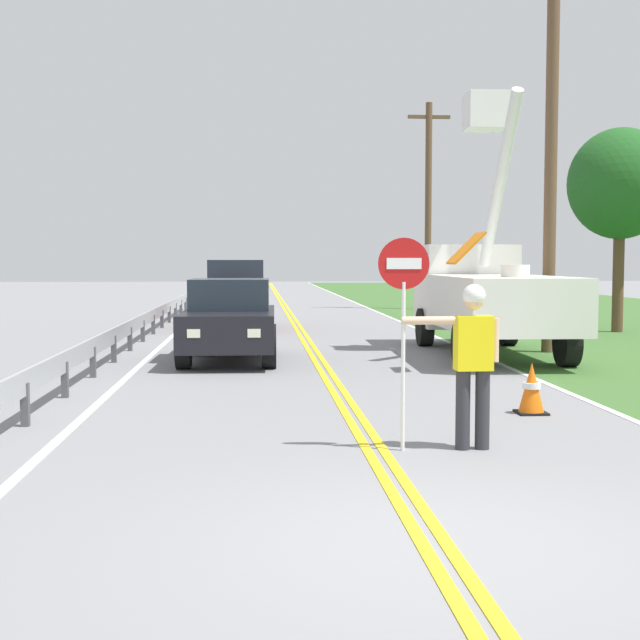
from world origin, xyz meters
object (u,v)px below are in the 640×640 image
(oncoming_sedan_nearest, at_px, (230,321))
(oncoming_suv_second, at_px, (235,294))
(traffic_cone_lead, at_px, (532,389))
(roadside_tree_verge, at_px, (620,185))
(utility_bucket_truck, at_px, (484,290))
(utility_pole_mid, at_px, (428,202))
(utility_pole_near, at_px, (551,153))
(stop_sign_paddle, at_px, (404,295))
(flagger_worker, at_px, (472,355))

(oncoming_sedan_nearest, height_order, oncoming_suv_second, oncoming_suv_second)
(traffic_cone_lead, bearing_deg, oncoming_suv_second, 106.10)
(roadside_tree_verge, bearing_deg, oncoming_sedan_nearest, -149.55)
(utility_bucket_truck, height_order, utility_pole_mid, utility_pole_mid)
(oncoming_suv_second, height_order, utility_pole_near, utility_pole_near)
(stop_sign_paddle, height_order, oncoming_suv_second, stop_sign_paddle)
(utility_pole_mid, distance_m, traffic_cone_lead, 25.85)
(stop_sign_paddle, xyz_separation_m, oncoming_suv_second, (-2.24, 17.32, -0.65))
(flagger_worker, distance_m, oncoming_sedan_nearest, 9.18)
(oncoming_suv_second, bearing_deg, stop_sign_paddle, -82.62)
(utility_bucket_truck, distance_m, oncoming_sedan_nearest, 5.78)
(traffic_cone_lead, bearing_deg, oncoming_sedan_nearest, 123.06)
(utility_pole_near, height_order, traffic_cone_lead, utility_pole_near)
(utility_bucket_truck, relative_size, traffic_cone_lead, 9.78)
(oncoming_sedan_nearest, xyz_separation_m, utility_pole_near, (7.16, 1.17, 3.66))
(utility_pole_near, bearing_deg, utility_bucket_truck, -175.76)
(flagger_worker, bearing_deg, traffic_cone_lead, 57.36)
(oncoming_suv_second, bearing_deg, utility_pole_near, -45.64)
(oncoming_suv_second, xyz_separation_m, utility_pole_mid, (7.98, 10.07, 3.49))
(stop_sign_paddle, xyz_separation_m, utility_bucket_truck, (3.51, 9.78, -0.28))
(utility_bucket_truck, height_order, roadside_tree_verge, roadside_tree_verge)
(utility_pole_mid, bearing_deg, roadside_tree_verge, -75.39)
(stop_sign_paddle, relative_size, oncoming_sedan_nearest, 0.56)
(stop_sign_paddle, xyz_separation_m, oncoming_sedan_nearest, (-2.14, 8.72, -0.88))
(traffic_cone_lead, distance_m, roadside_tree_verge, 15.24)
(traffic_cone_lead, bearing_deg, flagger_worker, -122.64)
(traffic_cone_lead, bearing_deg, stop_sign_paddle, -134.89)
(oncoming_sedan_nearest, distance_m, oncoming_suv_second, 8.60)
(utility_pole_mid, bearing_deg, utility_pole_near, -92.37)
(oncoming_suv_second, bearing_deg, traffic_cone_lead, -73.90)
(utility_bucket_truck, xyz_separation_m, oncoming_sedan_nearest, (-5.65, -1.06, -0.59))
(oncoming_suv_second, distance_m, utility_pole_mid, 13.32)
(flagger_worker, height_order, stop_sign_paddle, stop_sign_paddle)
(utility_pole_near, relative_size, traffic_cone_lead, 12.32)
(flagger_worker, height_order, roadside_tree_verge, roadside_tree_verge)
(utility_pole_mid, bearing_deg, flagger_worker, -100.29)
(utility_bucket_truck, bearing_deg, flagger_worker, -105.67)
(stop_sign_paddle, distance_m, oncoming_suv_second, 17.47)
(stop_sign_paddle, height_order, traffic_cone_lead, stop_sign_paddle)
(utility_bucket_truck, distance_m, roadside_tree_verge, 8.18)
(flagger_worker, distance_m, utility_bucket_truck, 10.15)
(utility_pole_mid, xyz_separation_m, roadside_tree_verge, (3.17, -12.18, -0.28))
(flagger_worker, relative_size, traffic_cone_lead, 2.61)
(flagger_worker, bearing_deg, oncoming_sedan_nearest, 108.49)
(roadside_tree_verge, bearing_deg, utility_pole_mid, 104.61)
(stop_sign_paddle, relative_size, utility_pole_near, 0.27)
(utility_pole_mid, bearing_deg, utility_bucket_truck, -97.22)
(oncoming_suv_second, distance_m, utility_pole_near, 10.94)
(utility_pole_near, height_order, utility_pole_mid, utility_pole_mid)
(stop_sign_paddle, bearing_deg, oncoming_sedan_nearest, 103.81)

